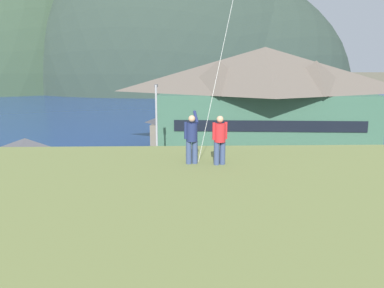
{
  "coord_description": "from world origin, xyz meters",
  "views": [
    {
      "loc": [
        0.1,
        -21.37,
        9.91
      ],
      "look_at": [
        0.98,
        9.0,
        3.45
      ],
      "focal_mm": 37.15,
      "sensor_mm": 36.0,
      "label": 1
    }
  ],
  "objects": [
    {
      "name": "parking_lot_pad",
      "position": [
        0.0,
        5.0,
        0.05
      ],
      "size": [
        40.0,
        20.0,
        0.1
      ],
      "primitive_type": "cube",
      "color": "gray",
      "rests_on": "ground"
    },
    {
      "name": "moored_boat_wharfside",
      "position": [
        -2.75,
        36.94,
        0.72
      ],
      "size": [
        2.38,
        5.97,
        2.16
      ],
      "color": "#A8A399",
      "rests_on": "ground"
    },
    {
      "name": "parked_car_front_row_end",
      "position": [
        1.41,
        6.61,
        1.06
      ],
      "size": [
        4.31,
        2.28,
        1.82
      ],
      "color": "slate",
      "rests_on": "parking_lot_pad"
    },
    {
      "name": "bay_water",
      "position": [
        0.0,
        60.0,
        0.01
      ],
      "size": [
        360.0,
        84.0,
        0.03
      ],
      "primitive_type": "cube",
      "color": "navy",
      "rests_on": "ground"
    },
    {
      "name": "person_companion",
      "position": [
        1.47,
        -7.78,
        7.21
      ],
      "size": [
        0.54,
        0.4,
        1.74
      ],
      "color": "#384770",
      "rests_on": "grassy_hill_foreground"
    },
    {
      "name": "parked_car_mid_row_far",
      "position": [
        7.34,
        0.22,
        1.06
      ],
      "size": [
        4.23,
        2.12,
        1.82
      ],
      "color": "slate",
      "rests_on": "parking_lot_pad"
    },
    {
      "name": "parking_light_pole",
      "position": [
        -1.86,
        10.55,
        4.58
      ],
      "size": [
        0.24,
        0.78,
        7.87
      ],
      "color": "#ADADB2",
      "rests_on": "parking_lot_pad"
    },
    {
      "name": "parked_car_front_row_silver",
      "position": [
        -4.64,
        5.46,
        1.06
      ],
      "size": [
        4.34,
        2.35,
        1.82
      ],
      "color": "#236633",
      "rests_on": "parking_lot_pad"
    },
    {
      "name": "moored_boat_outer_mooring",
      "position": [
        4.05,
        34.43,
        0.72
      ],
      "size": [
        3.04,
        7.76,
        2.16
      ],
      "color": "#23564C",
      "rests_on": "ground"
    },
    {
      "name": "storage_shed_near_lot",
      "position": [
        -10.55,
        5.48,
        2.43
      ],
      "size": [
        5.99,
        4.64,
        4.68
      ],
      "color": "beige",
      "rests_on": "ground"
    },
    {
      "name": "storage_shed_waterside",
      "position": [
        -0.71,
        22.41,
        2.27
      ],
      "size": [
        5.48,
        5.17,
        4.38
      ],
      "color": "#756B5B",
      "rests_on": "ground"
    },
    {
      "name": "person_kite_flyer",
      "position": [
        0.49,
        -7.63,
        7.23
      ],
      "size": [
        0.52,
        0.69,
        1.86
      ],
      "color": "#384770",
      "rests_on": "grassy_hill_foreground"
    },
    {
      "name": "ground_plane",
      "position": [
        0.0,
        0.0,
        0.0
      ],
      "size": [
        600.0,
        600.0,
        0.0
      ],
      "primitive_type": "plane",
      "color": "#66604C"
    },
    {
      "name": "wharf_dock",
      "position": [
        0.49,
        34.0,
        0.35
      ],
      "size": [
        3.2,
        11.6,
        0.7
      ],
      "color": "#70604C",
      "rests_on": "ground"
    },
    {
      "name": "far_hill_far_shoulder",
      "position": [
        0.87,
        114.46,
        0.0
      ],
      "size": [
        113.18,
        62.44,
        81.26
      ],
      "primitive_type": "ellipsoid",
      "color": "#2D3D33",
      "rests_on": "ground"
    },
    {
      "name": "parked_car_mid_row_near",
      "position": [
        -8.17,
        0.2,
        1.06
      ],
      "size": [
        4.35,
        2.36,
        1.82
      ],
      "color": "navy",
      "rests_on": "parking_lot_pad"
    },
    {
      "name": "far_hill_center_saddle",
      "position": [
        -1.68,
        113.47,
        0.0
      ],
      "size": [
        99.41,
        63.43,
        89.42
      ],
      "primitive_type": "ellipsoid",
      "color": "#2D3D33",
      "rests_on": "ground"
    },
    {
      "name": "parked_car_front_row_red",
      "position": [
        0.39,
        0.54,
        1.06
      ],
      "size": [
        4.24,
        2.12,
        1.82
      ],
      "color": "navy",
      "rests_on": "parking_lot_pad"
    },
    {
      "name": "harbor_lodge",
      "position": [
        9.19,
        21.77,
        6.01
      ],
      "size": [
        24.21,
        13.37,
        11.26
      ],
      "color": "#38604C",
      "rests_on": "ground"
    },
    {
      "name": "parked_car_mid_row_center",
      "position": [
        14.44,
        6.55,
        1.06
      ],
      "size": [
        4.34,
        2.35,
        1.82
      ],
      "color": "black",
      "rests_on": "parking_lot_pad"
    }
  ]
}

